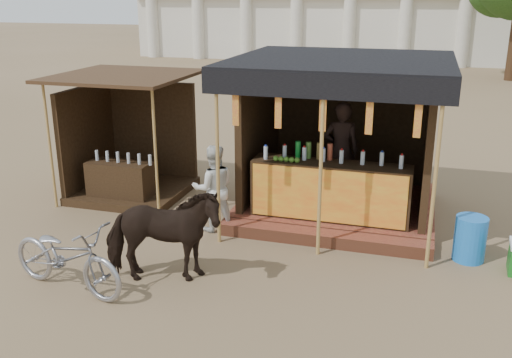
% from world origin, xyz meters
% --- Properties ---
extents(ground, '(120.00, 120.00, 0.00)m').
position_xyz_m(ground, '(0.00, 0.00, 0.00)').
color(ground, '#846B4C').
rests_on(ground, ground).
extents(main_stall, '(3.60, 3.61, 2.78)m').
position_xyz_m(main_stall, '(1.00, 3.36, 1.03)').
color(main_stall, '#964D31').
rests_on(main_stall, ground).
extents(secondary_stall, '(2.40, 2.40, 2.38)m').
position_xyz_m(secondary_stall, '(-3.17, 3.24, 0.85)').
color(secondary_stall, '#382514').
rests_on(secondary_stall, ground).
extents(cow, '(1.76, 1.19, 1.36)m').
position_xyz_m(cow, '(-0.87, 0.09, 0.68)').
color(cow, black).
rests_on(cow, ground).
extents(motorbike, '(1.96, 1.02, 0.98)m').
position_xyz_m(motorbike, '(-1.99, -0.49, 0.49)').
color(motorbike, '#95959D').
rests_on(motorbike, ground).
extents(bystander, '(0.89, 0.82, 1.47)m').
position_xyz_m(bystander, '(-0.85, 2.00, 0.73)').
color(bystander, silver).
rests_on(bystander, ground).
extents(blue_barrel, '(0.50, 0.50, 0.68)m').
position_xyz_m(blue_barrel, '(3.19, 2.00, 0.34)').
color(blue_barrel, blue).
rests_on(blue_barrel, ground).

